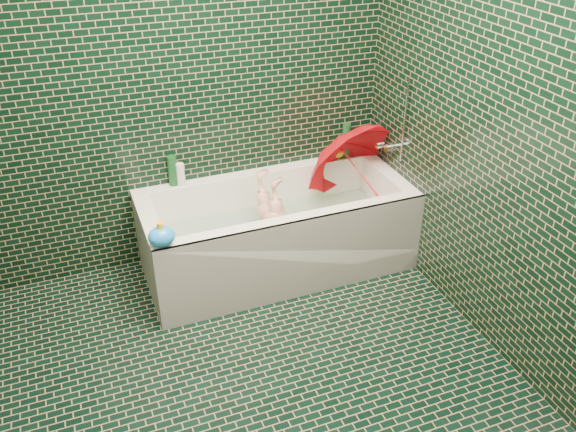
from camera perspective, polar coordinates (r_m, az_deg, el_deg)
name	(u,v)px	position (r m, az deg, el deg)	size (l,w,h in m)	color
floor	(265,391)	(3.27, -2.16, -16.03)	(2.80, 2.80, 0.00)	black
wall_back	(182,74)	(3.76, -9.88, 12.92)	(2.80, 2.80, 0.00)	black
wall_right	(517,129)	(3.13, 20.64, 7.62)	(2.80, 2.80, 0.00)	black
bathtub	(278,240)	(3.98, -0.97, -2.21)	(1.70, 0.75, 0.55)	white
bath_mat	(277,245)	(4.02, -1.05, -2.75)	(1.35, 0.47, 0.01)	#4BD32A
water	(277,227)	(3.94, -1.07, -1.01)	(1.48, 0.53, 0.00)	silver
faucet	(394,141)	(4.03, 9.89, 6.90)	(0.18, 0.19, 0.55)	silver
child	(275,229)	(3.90, -1.23, -1.27)	(0.29, 0.19, 0.78)	tan
umbrella	(359,171)	(4.05, 6.63, 4.17)	(0.63, 0.63, 0.55)	red
soap_bottle_a	(366,153)	(4.38, 7.30, 5.89)	(0.09, 0.10, 0.25)	white
soap_bottle_b	(365,152)	(4.39, 7.25, 5.94)	(0.09, 0.09, 0.20)	#4D1F75
soap_bottle_c	(345,157)	(4.29, 5.32, 5.48)	(0.13, 0.13, 0.16)	#13431E
bottle_right_tall	(346,141)	(4.25, 5.44, 7.02)	(0.06, 0.06, 0.24)	#13431E
bottle_right_pump	(356,142)	(4.30, 6.34, 6.92)	(0.05, 0.05, 0.20)	silver
bottle_left_tall	(173,171)	(3.94, -10.74, 4.19)	(0.06, 0.06, 0.20)	#13431E
bottle_left_short	(181,174)	(3.93, -10.03, 3.85)	(0.05, 0.05, 0.15)	white
rubber_duck	(338,152)	(4.27, 4.74, 6.02)	(0.13, 0.09, 0.10)	yellow
bath_toy	(162,236)	(3.34, -11.74, -1.86)	(0.17, 0.15, 0.14)	#1B86F9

